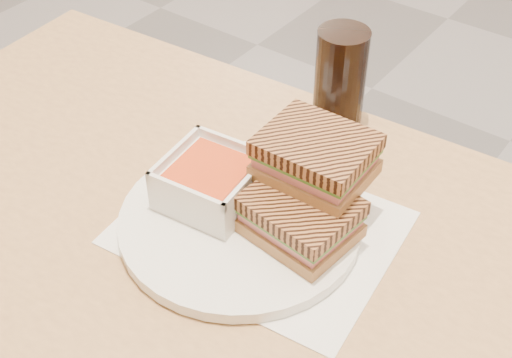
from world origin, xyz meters
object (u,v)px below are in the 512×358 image
Objects in this scene: panini_lower at (300,217)px; cola_glass at (340,81)px; plate at (240,221)px; main_table at (236,317)px; soup_bowl at (211,183)px.

cola_glass is (-0.09, 0.23, 0.03)m from panini_lower.
plate is 1.94× the size of cola_glass.
soup_bowl is at bearing 145.77° from main_table.
main_table is at bearing -82.20° from cola_glass.
plate reaches higher than main_table.
plate is 2.24× the size of panini_lower.
main_table is 0.18m from soup_bowl.
main_table is at bearing -60.45° from plate.
main_table is 8.07× the size of cola_glass.
soup_bowl is 0.12m from panini_lower.
cola_glass reaches higher than soup_bowl.
soup_bowl is (-0.07, 0.05, 0.16)m from main_table.
cola_glass is at bearing 93.43° from plate.
panini_lower is 0.25m from cola_glass.
soup_bowl reaches higher than main_table.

